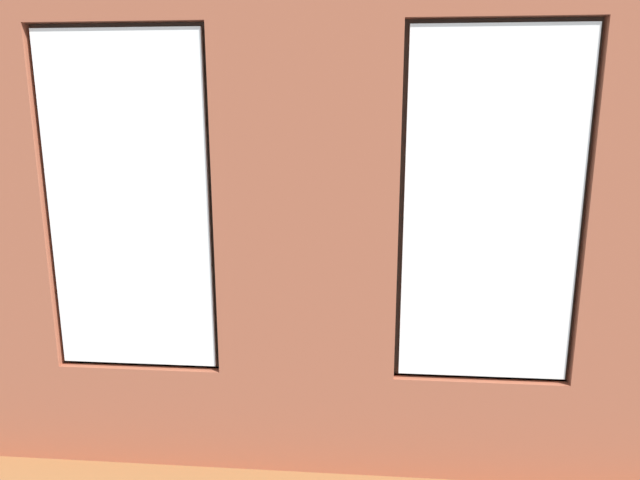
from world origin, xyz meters
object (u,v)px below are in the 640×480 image
at_px(potted_plant_mid_room_small, 421,267).
at_px(remote_black, 261,282).
at_px(remote_gray, 288,277).
at_px(table_plant_small, 303,269).
at_px(cup_ceramic, 341,274).
at_px(media_console, 88,283).
at_px(potted_plant_near_tv, 88,273).
at_px(potted_plant_by_left_couch, 524,274).
at_px(tv_flatscreen, 83,233).
at_px(papasan_chair, 292,246).
at_px(coffee_table, 303,285).
at_px(couch_by_window, 234,372).
at_px(potted_plant_foreground_right, 159,223).
at_px(candle_jar, 312,280).
at_px(couch_left, 605,329).

bearing_deg(potted_plant_mid_room_small, remote_black, 25.95).
bearing_deg(remote_gray, table_plant_small, -72.87).
bearing_deg(remote_black, cup_ceramic, -89.17).
bearing_deg(remote_gray, media_console, 131.18).
distance_m(remote_black, potted_plant_near_tv, 1.78).
relative_size(remote_gray, potted_plant_by_left_couch, 0.25).
distance_m(potted_plant_mid_room_small, potted_plant_by_left_couch, 1.20).
height_order(table_plant_small, potted_plant_near_tv, potted_plant_near_tv).
bearing_deg(media_console, tv_flatscreen, -90.00).
distance_m(papasan_chair, potted_plant_by_left_couch, 3.12).
distance_m(coffee_table, media_console, 2.60).
xyz_separation_m(remote_gray, media_console, (2.41, -0.09, -0.16)).
bearing_deg(papasan_chair, couch_by_window, 90.66).
bearing_deg(papasan_chair, potted_plant_foreground_right, -4.66).
height_order(cup_ceramic, candle_jar, cup_ceramic).
xyz_separation_m(tv_flatscreen, potted_plant_mid_room_small, (-3.97, -0.59, -0.48)).
xyz_separation_m(couch_left, remote_black, (3.36, -0.79, 0.12)).
distance_m(table_plant_small, potted_plant_by_left_couch, 2.54).
height_order(couch_left, table_plant_small, couch_left).
bearing_deg(tv_flatscreen, remote_gray, 177.74).
xyz_separation_m(cup_ceramic, table_plant_small, (0.41, 0.13, 0.10)).
xyz_separation_m(couch_by_window, media_console, (2.29, -2.24, -0.04)).
bearing_deg(couch_by_window, potted_plant_near_tv, -35.20).
height_order(coffee_table, potted_plant_foreground_right, potted_plant_foreground_right).
distance_m(remote_black, potted_plant_mid_room_small, 2.03).
height_order(couch_by_window, remote_gray, couch_by_window).
distance_m(couch_left, remote_gray, 3.26).
xyz_separation_m(table_plant_small, remote_black, (0.45, 0.11, -0.13)).
bearing_deg(table_plant_small, potted_plant_near_tv, 21.79).
height_order(papasan_chair, potted_plant_by_left_couch, potted_plant_by_left_couch).
bearing_deg(table_plant_small, coffee_table, 26.57).
height_order(media_console, potted_plant_foreground_right, potted_plant_foreground_right).
xyz_separation_m(candle_jar, remote_black, (0.57, 0.00, -0.03)).
height_order(papasan_chair, potted_plant_foreground_right, potted_plant_foreground_right).
distance_m(cup_ceramic, potted_plant_mid_room_small, 1.16).
relative_size(coffee_table, table_plant_small, 5.66).
distance_m(cup_ceramic, potted_plant_foreground_right, 3.21).
bearing_deg(remote_black, potted_plant_mid_room_small, -78.79).
xyz_separation_m(remote_gray, potted_plant_mid_room_small, (-1.56, -0.68, -0.03)).
xyz_separation_m(remote_black, potted_plant_near_tv, (1.60, 0.71, 0.27)).
bearing_deg(potted_plant_mid_room_small, couch_left, 132.43).
height_order(cup_ceramic, potted_plant_by_left_couch, potted_plant_by_left_couch).
distance_m(cup_ceramic, remote_black, 0.90).
bearing_deg(potted_plant_mid_room_small, potted_plant_foreground_right, -15.83).
bearing_deg(potted_plant_mid_room_small, potted_plant_near_tv, 24.99).
bearing_deg(potted_plant_by_left_couch, media_console, 2.49).
relative_size(media_console, potted_plant_foreground_right, 0.89).
height_order(potted_plant_mid_room_small, potted_plant_by_left_couch, potted_plant_by_left_couch).
bearing_deg(potted_plant_foreground_right, tv_flatscreen, 79.83).
height_order(candle_jar, potted_plant_mid_room_small, potted_plant_mid_room_small).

